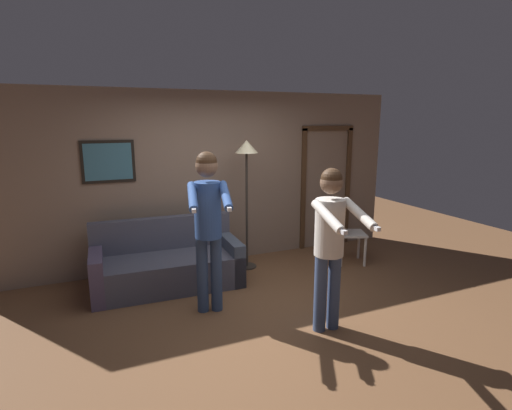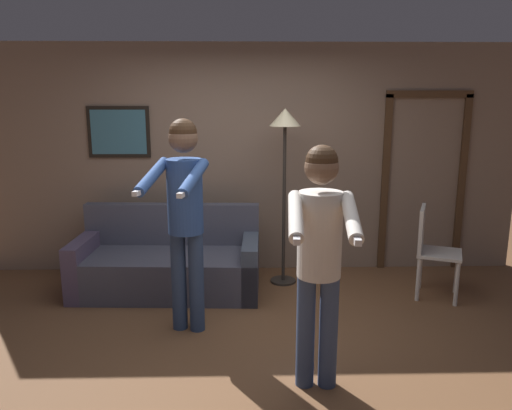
% 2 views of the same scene
% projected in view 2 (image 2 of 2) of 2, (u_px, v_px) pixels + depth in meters
% --- Properties ---
extents(ground_plane, '(12.00, 12.00, 0.00)m').
position_uv_depth(ground_plane, '(242.00, 344.00, 4.15)').
color(ground_plane, brown).
extents(back_wall_assembly, '(6.40, 0.10, 2.60)m').
position_uv_depth(back_wall_assembly, '(243.00, 160.00, 5.73)').
color(back_wall_assembly, '#88705E').
rests_on(back_wall_assembly, ground_plane).
extents(couch, '(1.93, 0.93, 0.87)m').
position_uv_depth(couch, '(168.00, 265.00, 5.25)').
color(couch, '#4B4C5B').
rests_on(couch, ground_plane).
extents(torchiere_lamp, '(0.33, 0.33, 1.90)m').
position_uv_depth(torchiere_lamp, '(285.00, 140.00, 5.20)').
color(torchiere_lamp, '#332D28').
rests_on(torchiere_lamp, ground_plane).
extents(person_standing_left, '(0.54, 0.78, 1.85)m').
position_uv_depth(person_standing_left, '(184.00, 204.00, 4.16)').
color(person_standing_left, navy).
rests_on(person_standing_left, ground_plane).
extents(person_standing_right, '(0.47, 0.73, 1.72)m').
position_uv_depth(person_standing_right, '(320.00, 246.00, 3.33)').
color(person_standing_right, '#3A4C72').
rests_on(person_standing_right, ground_plane).
extents(dining_chair_distant, '(0.55, 0.55, 0.93)m').
position_uv_depth(dining_chair_distant, '(431.00, 246.00, 5.06)').
color(dining_chair_distant, silver).
rests_on(dining_chair_distant, ground_plane).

